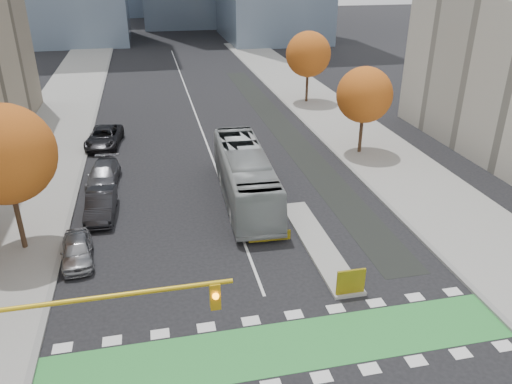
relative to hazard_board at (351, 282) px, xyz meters
name	(u,v)px	position (x,y,z in m)	size (l,w,h in m)	color
ground	(294,374)	(-4.00, -4.20, -0.80)	(300.00, 300.00, 0.00)	black
sidewalk_west	(25,190)	(-17.50, 15.80, -0.73)	(7.00, 120.00, 0.15)	gray
sidewalk_east	(387,160)	(9.50, 15.80, -0.73)	(7.00, 120.00, 0.15)	gray
curb_west	(78,186)	(-14.00, 15.80, -0.73)	(0.30, 120.00, 0.16)	gray
curb_east	(345,163)	(6.00, 15.80, -0.73)	(0.30, 120.00, 0.16)	gray
bike_crossing	(284,347)	(-4.00, -2.70, -0.79)	(20.00, 3.00, 0.01)	#2D8B3A
centre_line	(192,104)	(-4.00, 35.80, -0.80)	(0.15, 70.00, 0.01)	silver
bike_lane_paint	(281,127)	(3.50, 25.80, -0.80)	(2.50, 50.00, 0.01)	black
median_island	(317,243)	(0.00, 4.80, -0.72)	(1.60, 10.00, 0.16)	gray
hazard_board	(351,282)	(0.00, 0.00, 0.00)	(1.40, 0.12, 1.30)	yellow
tree_west	(4,154)	(-16.00, 7.80, 4.82)	(5.20, 5.20, 8.22)	#332114
tree_east_near	(364,95)	(8.00, 17.80, 4.06)	(4.40, 4.40, 7.08)	#332114
tree_east_far	(308,54)	(8.50, 33.80, 4.44)	(4.80, 4.80, 7.65)	#332114
traffic_signal_west	(61,331)	(-11.93, -4.71, 3.23)	(8.53, 0.56, 5.20)	#BF9914
bus	(245,175)	(-2.84, 11.41, 0.91)	(2.87, 12.27, 3.42)	#9AA0A1
parked_car_a	(77,250)	(-13.00, 5.93, -0.13)	(1.58, 3.93, 1.34)	gray
parked_car_b	(101,205)	(-12.07, 10.93, -0.03)	(1.64, 4.69, 1.55)	black
parked_car_c	(103,175)	(-12.20, 15.93, -0.08)	(2.01, 4.94, 1.43)	#4E4E54
parked_car_d	(104,137)	(-12.58, 24.12, -0.03)	(2.57, 5.57, 1.55)	black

